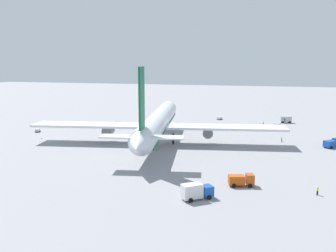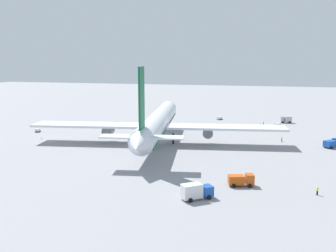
{
  "view_description": "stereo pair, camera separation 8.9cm",
  "coord_description": "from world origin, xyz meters",
  "px_view_note": "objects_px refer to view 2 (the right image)",
  "views": [
    {
      "loc": [
        -115.05,
        -35.74,
        26.28
      ],
      "look_at": [
        -1.65,
        -3.81,
        5.67
      ],
      "focal_mm": 39.39,
      "sensor_mm": 36.0,
      "label": 1
    },
    {
      "loc": [
        -115.03,
        -35.83,
        26.28
      ],
      "look_at": [
        -1.65,
        -3.81,
        5.67
      ],
      "focal_mm": 39.39,
      "sensor_mm": 36.0,
      "label": 2
    }
  ],
  "objects_px": {
    "service_truck_3": "(241,180)",
    "airliner": "(158,123)",
    "ground_worker_1": "(282,139)",
    "traffic_cone_2": "(282,142)",
    "service_truck_2": "(196,191)",
    "baggage_cart_1": "(38,130)",
    "traffic_cone_0": "(42,138)",
    "service_truck_0": "(286,119)",
    "ground_worker_0": "(263,123)",
    "traffic_cone_3": "(233,124)",
    "baggage_cart_2": "(220,118)",
    "service_van": "(278,126)",
    "ground_worker_3": "(260,125)",
    "traffic_cone_1": "(116,121)",
    "service_truck_1": "(332,143)",
    "ground_worker_2": "(317,191)"
  },
  "relations": [
    {
      "from": "baggage_cart_1",
      "to": "ground_worker_2",
      "type": "distance_m",
      "value": 103.79
    },
    {
      "from": "service_truck_2",
      "to": "baggage_cart_1",
      "type": "bearing_deg",
      "value": 54.12
    },
    {
      "from": "traffic_cone_1",
      "to": "traffic_cone_3",
      "type": "bearing_deg",
      "value": -82.84
    },
    {
      "from": "baggage_cart_2",
      "to": "ground_worker_1",
      "type": "relative_size",
      "value": 1.78
    },
    {
      "from": "service_truck_2",
      "to": "baggage_cart_1",
      "type": "xyz_separation_m",
      "value": [
        51.77,
        71.57,
        -0.98
      ]
    },
    {
      "from": "service_truck_0",
      "to": "baggage_cart_1",
      "type": "xyz_separation_m",
      "value": [
        -47.69,
        91.35,
        -0.95
      ]
    },
    {
      "from": "airliner",
      "to": "traffic_cone_2",
      "type": "height_order",
      "value": "airliner"
    },
    {
      "from": "ground_worker_0",
      "to": "traffic_cone_1",
      "type": "relative_size",
      "value": 3.16
    },
    {
      "from": "ground_worker_0",
      "to": "traffic_cone_1",
      "type": "distance_m",
      "value": 63.4
    },
    {
      "from": "service_truck_3",
      "to": "ground_worker_3",
      "type": "xyz_separation_m",
      "value": [
        75.78,
        -1.53,
        -0.56
      ]
    },
    {
      "from": "service_van",
      "to": "airliner",
      "type": "bearing_deg",
      "value": 134.84
    },
    {
      "from": "service_truck_1",
      "to": "ground_worker_0",
      "type": "xyz_separation_m",
      "value": [
        35.68,
        21.62,
        -0.51
      ]
    },
    {
      "from": "airliner",
      "to": "service_truck_0",
      "type": "bearing_deg",
      "value": -38.75
    },
    {
      "from": "service_truck_1",
      "to": "ground_worker_1",
      "type": "relative_size",
      "value": 3.61
    },
    {
      "from": "baggage_cart_1",
      "to": "traffic_cone_3",
      "type": "distance_m",
      "value": 78.48
    },
    {
      "from": "traffic_cone_2",
      "to": "service_truck_2",
      "type": "bearing_deg",
      "value": 163.45
    },
    {
      "from": "ground_worker_1",
      "to": "service_truck_1",
      "type": "bearing_deg",
      "value": -108.8
    },
    {
      "from": "baggage_cart_1",
      "to": "service_van",
      "type": "bearing_deg",
      "value": -69.11
    },
    {
      "from": "baggage_cart_2",
      "to": "ground_worker_1",
      "type": "xyz_separation_m",
      "value": [
        -40.92,
        -26.45,
        0.11
      ]
    },
    {
      "from": "ground_worker_1",
      "to": "ground_worker_2",
      "type": "xyz_separation_m",
      "value": [
        -50.8,
        -5.74,
        0.09
      ]
    },
    {
      "from": "service_truck_1",
      "to": "ground_worker_1",
      "type": "distance_m",
      "value": 15.77
    },
    {
      "from": "service_truck_0",
      "to": "ground_worker_1",
      "type": "height_order",
      "value": "service_truck_0"
    },
    {
      "from": "service_van",
      "to": "traffic_cone_3",
      "type": "bearing_deg",
      "value": 81.51
    },
    {
      "from": "ground_worker_0",
      "to": "ground_worker_3",
      "type": "bearing_deg",
      "value": 164.72
    },
    {
      "from": "service_truck_3",
      "to": "service_van",
      "type": "height_order",
      "value": "service_truck_3"
    },
    {
      "from": "service_truck_2",
      "to": "traffic_cone_0",
      "type": "xyz_separation_m",
      "value": [
        40.98,
        62.51,
        -1.39
      ]
    },
    {
      "from": "baggage_cart_1",
      "to": "traffic_cone_1",
      "type": "height_order",
      "value": "baggage_cart_1"
    },
    {
      "from": "traffic_cone_1",
      "to": "baggage_cart_1",
      "type": "bearing_deg",
      "value": 147.24
    },
    {
      "from": "service_truck_1",
      "to": "ground_worker_2",
      "type": "relative_size",
      "value": 3.27
    },
    {
      "from": "service_truck_3",
      "to": "ground_worker_3",
      "type": "bearing_deg",
      "value": -1.15
    },
    {
      "from": "service_truck_3",
      "to": "service_truck_0",
      "type": "bearing_deg",
      "value": -7.66
    },
    {
      "from": "ground_worker_0",
      "to": "traffic_cone_3",
      "type": "relative_size",
      "value": 3.16
    },
    {
      "from": "ground_worker_1",
      "to": "traffic_cone_1",
      "type": "bearing_deg",
      "value": 72.41
    },
    {
      "from": "traffic_cone_0",
      "to": "baggage_cart_2",
      "type": "bearing_deg",
      "value": -41.8
    },
    {
      "from": "service_truck_2",
      "to": "ground_worker_3",
      "type": "bearing_deg",
      "value": -6.18
    },
    {
      "from": "baggage_cart_1",
      "to": "traffic_cone_0",
      "type": "bearing_deg",
      "value": -139.97
    },
    {
      "from": "baggage_cart_1",
      "to": "traffic_cone_0",
      "type": "relative_size",
      "value": 5.49
    },
    {
      "from": "service_truck_2",
      "to": "baggage_cart_1",
      "type": "distance_m",
      "value": 88.33
    },
    {
      "from": "traffic_cone_1",
      "to": "ground_worker_3",
      "type": "bearing_deg",
      "value": -85.94
    },
    {
      "from": "airliner",
      "to": "ground_worker_1",
      "type": "bearing_deg",
      "value": -72.31
    },
    {
      "from": "service_truck_1",
      "to": "traffic_cone_2",
      "type": "xyz_separation_m",
      "value": [
        3.25,
        14.91,
        -1.12
      ]
    },
    {
      "from": "service_truck_2",
      "to": "ground_worker_1",
      "type": "xyz_separation_m",
      "value": [
        59.57,
        -17.16,
        -0.85
      ]
    },
    {
      "from": "airliner",
      "to": "traffic_cone_2",
      "type": "relative_size",
      "value": 148.98
    },
    {
      "from": "service_truck_0",
      "to": "baggage_cart_2",
      "type": "bearing_deg",
      "value": 87.98
    },
    {
      "from": "traffic_cone_1",
      "to": "traffic_cone_3",
      "type": "height_order",
      "value": "same"
    },
    {
      "from": "traffic_cone_1",
      "to": "ground_worker_1",
      "type": "bearing_deg",
      "value": -107.59
    },
    {
      "from": "airliner",
      "to": "ground_worker_1",
      "type": "distance_m",
      "value": 41.87
    },
    {
      "from": "traffic_cone_2",
      "to": "service_truck_1",
      "type": "bearing_deg",
      "value": -102.3
    },
    {
      "from": "traffic_cone_3",
      "to": "service_truck_3",
      "type": "bearing_deg",
      "value": -172.88
    },
    {
      "from": "service_truck_3",
      "to": "airliner",
      "type": "bearing_deg",
      "value": 39.34
    }
  ]
}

